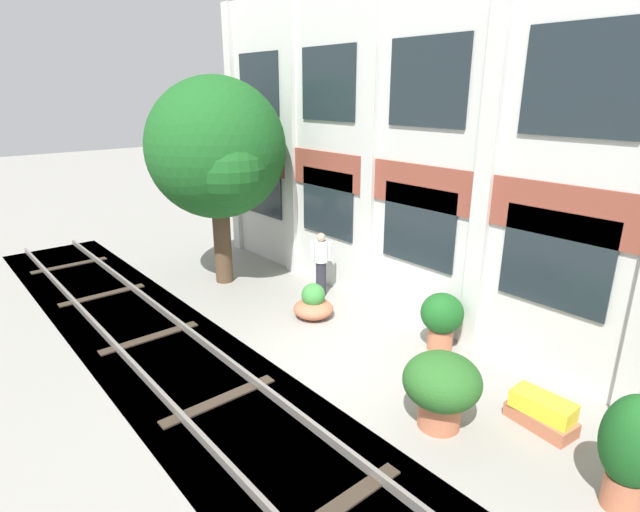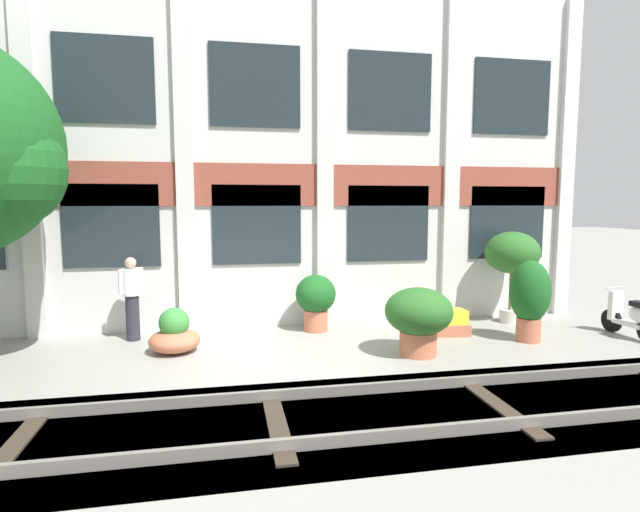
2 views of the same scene
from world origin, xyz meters
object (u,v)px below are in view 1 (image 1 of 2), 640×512
(potted_plant_wide_bowl, at_px, (313,304))
(resident_by_doorway, at_px, (321,262))
(potted_plant_stone_basin, at_px, (442,385))
(potted_plant_fluted_column, at_px, (634,445))
(potted_plant_square_trough, at_px, (542,412))
(potted_plant_glazed_jar, at_px, (442,317))
(broadleaf_tree, at_px, (217,153))

(potted_plant_wide_bowl, bearing_deg, resident_by_doorway, 131.91)
(potted_plant_wide_bowl, xyz_separation_m, potted_plant_stone_basin, (4.30, -1.01, 0.40))
(potted_plant_wide_bowl, relative_size, potted_plant_fluted_column, 0.57)
(potted_plant_stone_basin, height_order, potted_plant_square_trough, potted_plant_stone_basin)
(potted_plant_fluted_column, distance_m, potted_plant_square_trough, 1.77)
(potted_plant_glazed_jar, distance_m, potted_plant_square_trough, 2.70)
(potted_plant_wide_bowl, bearing_deg, potted_plant_square_trough, 2.07)
(broadleaf_tree, xyz_separation_m, potted_plant_stone_basin, (7.67, -0.62, -2.77))
(potted_plant_fluted_column, xyz_separation_m, resident_by_doorway, (-7.67, 1.56, -0.05))
(potted_plant_fluted_column, xyz_separation_m, potted_plant_glazed_jar, (-3.97, 1.58, -0.24))
(potted_plant_wide_bowl, distance_m, potted_plant_stone_basin, 4.44)
(potted_plant_stone_basin, bearing_deg, potted_plant_wide_bowl, 166.81)
(potted_plant_wide_bowl, height_order, potted_plant_square_trough, potted_plant_wide_bowl)
(broadleaf_tree, relative_size, potted_plant_square_trough, 5.01)
(potted_plant_glazed_jar, bearing_deg, potted_plant_wide_bowl, -160.33)
(potted_plant_stone_basin, relative_size, potted_plant_fluted_column, 0.76)
(potted_plant_glazed_jar, bearing_deg, resident_by_doorway, -179.68)
(potted_plant_stone_basin, xyz_separation_m, resident_by_doorway, (-5.19, 1.99, 0.17))
(potted_plant_wide_bowl, bearing_deg, potted_plant_stone_basin, -13.19)
(potted_plant_stone_basin, bearing_deg, potted_plant_square_trough, 49.10)
(broadleaf_tree, bearing_deg, potted_plant_square_trough, 3.85)
(broadleaf_tree, xyz_separation_m, potted_plant_fluted_column, (10.15, -0.19, -2.55))
(potted_plant_square_trough, bearing_deg, broadleaf_tree, -176.15)
(potted_plant_fluted_column, bearing_deg, broadleaf_tree, 178.94)
(potted_plant_glazed_jar, bearing_deg, potted_plant_square_trough, -17.74)
(potted_plant_wide_bowl, bearing_deg, broadleaf_tree, -173.34)
(potted_plant_wide_bowl, xyz_separation_m, potted_plant_square_trough, (5.35, 0.19, -0.07))
(potted_plant_wide_bowl, xyz_separation_m, potted_plant_fluted_column, (6.78, -0.58, 0.62))
(broadleaf_tree, distance_m, potted_plant_square_trough, 9.31)
(potted_plant_wide_bowl, relative_size, potted_plant_stone_basin, 0.76)
(potted_plant_wide_bowl, height_order, potted_plant_stone_basin, potted_plant_stone_basin)
(broadleaf_tree, relative_size, potted_plant_glazed_jar, 4.49)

